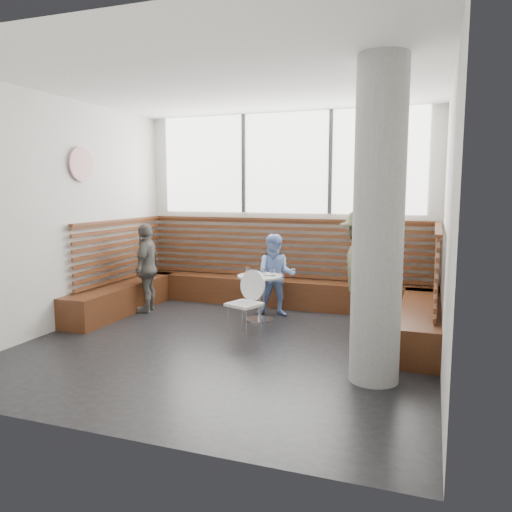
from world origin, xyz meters
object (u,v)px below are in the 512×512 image
(cafe_chair, at_px, (246,297))
(child_back, at_px, (276,275))
(cafe_table, at_px, (260,288))
(child_left, at_px, (147,268))
(adult_man, at_px, (363,271))
(concrete_column, at_px, (378,224))

(cafe_chair, xyz_separation_m, child_back, (0.07, 1.11, 0.13))
(cafe_table, xyz_separation_m, child_left, (-1.88, -0.06, 0.22))
(cafe_chair, height_order, adult_man, adult_man)
(adult_man, bearing_deg, child_left, 87.35)
(cafe_chair, height_order, child_back, child_back)
(cafe_chair, distance_m, child_back, 1.12)
(cafe_table, bearing_deg, concrete_column, -44.40)
(cafe_table, bearing_deg, cafe_chair, -84.91)
(concrete_column, bearing_deg, adult_man, 101.85)
(cafe_table, height_order, child_back, child_back)
(child_back, bearing_deg, cafe_table, -122.54)
(child_back, distance_m, child_left, 2.06)
(concrete_column, distance_m, child_back, 2.97)
(concrete_column, bearing_deg, child_left, 154.68)
(adult_man, relative_size, child_left, 1.20)
(adult_man, height_order, child_back, adult_man)
(concrete_column, xyz_separation_m, child_left, (-3.76, 1.78, -0.90))
(cafe_table, bearing_deg, child_back, 69.39)
(adult_man, bearing_deg, cafe_table, 84.71)
(cafe_table, distance_m, cafe_chair, 0.74)
(concrete_column, xyz_separation_m, cafe_chair, (-1.81, 1.10, -1.09))
(adult_man, xyz_separation_m, child_left, (-3.39, 0.01, -0.14))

